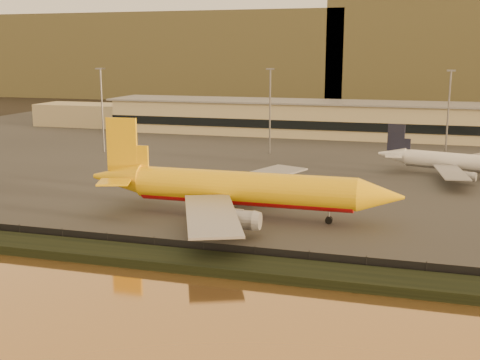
# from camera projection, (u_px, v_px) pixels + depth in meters

# --- Properties ---
(ground) EXTENTS (900.00, 900.00, 0.00)m
(ground) POSITION_uv_depth(u_px,v_px,m) (218.00, 232.00, 103.02)
(ground) COLOR black
(ground) RESTS_ON ground
(embankment) EXTENTS (320.00, 7.00, 1.40)m
(embankment) POSITION_uv_depth(u_px,v_px,m) (181.00, 260.00, 86.90)
(embankment) COLOR black
(embankment) RESTS_ON ground
(tarmac) EXTENTS (320.00, 220.00, 0.20)m
(tarmac) POSITION_uv_depth(u_px,v_px,m) (311.00, 148.00, 192.23)
(tarmac) COLOR #2D2D2D
(tarmac) RESTS_ON ground
(perimeter_fence) EXTENTS (300.00, 0.05, 2.20)m
(perimeter_fence) POSITION_uv_depth(u_px,v_px,m) (191.00, 248.00, 90.53)
(perimeter_fence) COLOR black
(perimeter_fence) RESTS_ON tarmac
(terminal_building) EXTENTS (202.00, 25.00, 12.60)m
(terminal_building) POSITION_uv_depth(u_px,v_px,m) (286.00, 118.00, 223.60)
(terminal_building) COLOR #C6B589
(terminal_building) RESTS_ON tarmac
(apron_light_masts) EXTENTS (152.20, 12.20, 25.40)m
(apron_light_masts) POSITION_uv_depth(u_px,v_px,m) (354.00, 106.00, 166.10)
(apron_light_masts) COLOR slate
(apron_light_masts) RESTS_ON tarmac
(distant_hills) EXTENTS (470.00, 160.00, 70.00)m
(distant_hills) POSITION_uv_depth(u_px,v_px,m) (341.00, 50.00, 421.49)
(distant_hills) COLOR brown
(distant_hills) RESTS_ON ground
(dhl_cargo_jet) EXTENTS (59.30, 58.34, 17.78)m
(dhl_cargo_jet) POSITION_uv_depth(u_px,v_px,m) (239.00, 189.00, 110.80)
(dhl_cargo_jet) COLOR yellow
(dhl_cargo_jet) RESTS_ON tarmac
(white_narrowbody_jet) EXTENTS (41.44, 39.60, 12.07)m
(white_narrowbody_jet) POSITION_uv_depth(u_px,v_px,m) (462.00, 163.00, 146.58)
(white_narrowbody_jet) COLOR white
(white_narrowbody_jet) RESTS_ON tarmac
(gse_vehicle_yellow) EXTENTS (3.91, 2.95, 1.60)m
(gse_vehicle_yellow) POSITION_uv_depth(u_px,v_px,m) (373.00, 193.00, 127.20)
(gse_vehicle_yellow) COLOR yellow
(gse_vehicle_yellow) RESTS_ON tarmac
(gse_vehicle_white) EXTENTS (3.96, 2.04, 1.72)m
(gse_vehicle_white) POSITION_uv_depth(u_px,v_px,m) (230.00, 181.00, 139.00)
(gse_vehicle_white) COLOR white
(gse_vehicle_white) RESTS_ON tarmac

